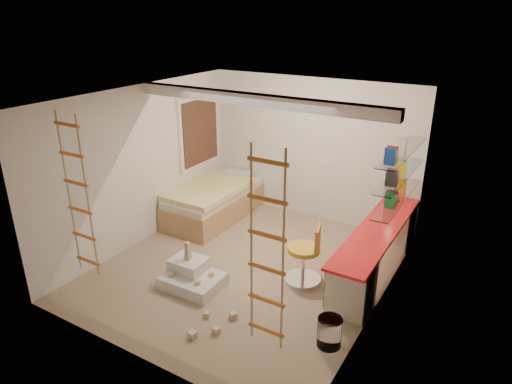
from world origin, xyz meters
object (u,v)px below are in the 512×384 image
Objects in this scene: desk at (376,249)px; bed at (214,202)px; swivel_chair at (305,261)px; play_platform at (192,276)px.

bed is at bearing 173.51° from desk.
bed is 2.64m from swivel_chair.
desk is at bearing -6.49° from bed.
play_platform is at bearing -145.83° from swivel_chair.
play_platform is at bearing -62.16° from bed.
swivel_chair is (-0.79, -0.73, -0.07)m from desk.
desk is 3.38× the size of play_platform.
swivel_chair is 1.63m from play_platform.
bed is (-3.20, 0.36, -0.07)m from desk.
swivel_chair is at bearing -24.58° from bed.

